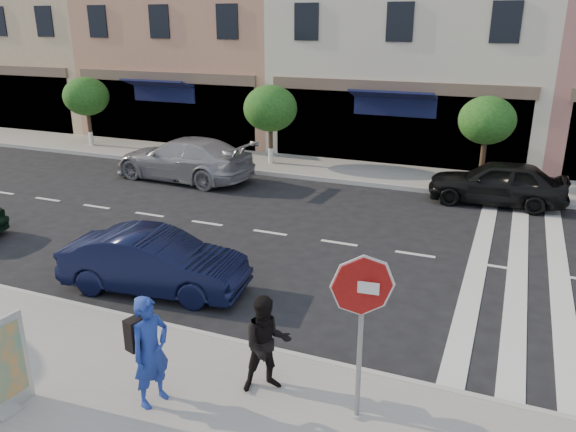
{
  "coord_description": "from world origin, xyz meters",
  "views": [
    {
      "loc": [
        3.97,
        -9.23,
        5.58
      ],
      "look_at": [
        -0.56,
        1.8,
        1.4
      ],
      "focal_mm": 35.0,
      "sensor_mm": 36.0,
      "label": 1
    }
  ],
  "objects_px": {
    "stop_sign": "(362,302)",
    "walker": "(267,344)",
    "car_near_mid": "(154,262)",
    "car_far_left": "(184,159)",
    "car_far_mid": "(497,182)",
    "photographer": "(151,351)"
  },
  "relations": [
    {
      "from": "walker",
      "to": "car_far_left",
      "type": "relative_size",
      "value": 0.29
    },
    {
      "from": "car_far_mid",
      "to": "photographer",
      "type": "bearing_deg",
      "value": -20.14
    },
    {
      "from": "walker",
      "to": "car_far_mid",
      "type": "relative_size",
      "value": 0.37
    },
    {
      "from": "stop_sign",
      "to": "car_near_mid",
      "type": "distance_m",
      "value": 5.93
    },
    {
      "from": "car_near_mid",
      "to": "car_far_left",
      "type": "bearing_deg",
      "value": 20.94
    },
    {
      "from": "stop_sign",
      "to": "walker",
      "type": "distance_m",
      "value": 1.8
    },
    {
      "from": "walker",
      "to": "car_far_left",
      "type": "bearing_deg",
      "value": 92.36
    },
    {
      "from": "photographer",
      "to": "car_far_left",
      "type": "relative_size",
      "value": 0.33
    },
    {
      "from": "walker",
      "to": "car_far_left",
      "type": "xyz_separation_m",
      "value": [
        -8.04,
        10.37,
        -0.16
      ]
    },
    {
      "from": "stop_sign",
      "to": "walker",
      "type": "xyz_separation_m",
      "value": [
        -1.46,
        0.09,
        -1.05
      ]
    },
    {
      "from": "car_far_left",
      "to": "car_far_mid",
      "type": "distance_m",
      "value": 10.84
    },
    {
      "from": "stop_sign",
      "to": "car_far_mid",
      "type": "distance_m",
      "value": 11.86
    },
    {
      "from": "car_far_mid",
      "to": "car_far_left",
      "type": "bearing_deg",
      "value": -85.14
    },
    {
      "from": "photographer",
      "to": "walker",
      "type": "xyz_separation_m",
      "value": [
        1.43,
        0.93,
        -0.08
      ]
    },
    {
      "from": "stop_sign",
      "to": "car_far_left",
      "type": "xyz_separation_m",
      "value": [
        -9.5,
        10.46,
        -1.21
      ]
    },
    {
      "from": "walker",
      "to": "car_far_left",
      "type": "height_order",
      "value": "walker"
    },
    {
      "from": "stop_sign",
      "to": "walker",
      "type": "height_order",
      "value": "stop_sign"
    },
    {
      "from": "photographer",
      "to": "walker",
      "type": "height_order",
      "value": "photographer"
    },
    {
      "from": "walker",
      "to": "car_far_mid",
      "type": "distance_m",
      "value": 11.95
    },
    {
      "from": "car_near_mid",
      "to": "car_far_mid",
      "type": "relative_size",
      "value": 0.96
    },
    {
      "from": "photographer",
      "to": "car_far_mid",
      "type": "relative_size",
      "value": 0.41
    },
    {
      "from": "car_far_left",
      "to": "car_near_mid",
      "type": "bearing_deg",
      "value": 32.7
    }
  ]
}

